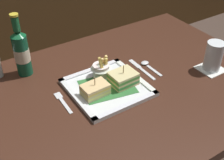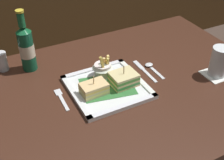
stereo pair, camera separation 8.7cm
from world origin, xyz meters
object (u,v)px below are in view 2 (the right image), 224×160
Objects in this scene: fries_cup at (103,68)px; knife at (144,70)px; square_plate at (107,87)px; water_glass at (219,63)px; spoon at (151,67)px; pepper_shaker at (2,62)px; beer_bottle at (26,47)px; fork at (61,98)px; sandwich_half_left at (94,89)px; dining_table at (116,106)px; sandwich_half_right at (124,79)px.

fries_cup is 0.60× the size of knife.
knife is at bearing 11.88° from square_plate.
water_glass is at bearing -33.56° from knife.
spoon is (0.21, -0.02, -0.05)m from fries_cup.
fries_cup is 1.28× the size of pepper_shaker.
pepper_shaker is at bearing 157.44° from beer_bottle.
pepper_shaker is (-0.52, 0.27, 0.03)m from knife.
knife is at bearing 2.51° from fork.
fries_cup is 0.40× the size of beer_bottle.
square_plate is 0.18m from fork.
square_plate is 0.45m from pepper_shaker.
knife is (0.25, 0.06, -0.03)m from sandwich_half_left.
dining_table is 10.30× the size of water_glass.
sandwich_half_left is at bearing -20.70° from fork.
dining_table is 9.57× the size of fork.
water_glass reaches higher than spoon.
dining_table is at bearing 2.34° from sandwich_half_left.
sandwich_half_right is at bearing -7.45° from dining_table.
fries_cup is at bearing 78.48° from square_plate.
dining_table is 12.51× the size of sandwich_half_right.
dining_table is at bearing -47.88° from beer_bottle.
beer_bottle reaches higher than sandwich_half_right.
sandwich_half_left is 0.12m from fries_cup.
fries_cup is 0.84× the size of spoon.
water_glass reaches higher than dining_table.
square_plate reaches higher than dining_table.
beer_bottle reaches higher than sandwich_half_left.
sandwich_half_left is 0.30m from spoon.
dining_table is 4.86× the size of beer_bottle.
sandwich_half_left is (-0.06, -0.02, 0.03)m from square_plate.
fork is at bearing -62.46° from pepper_shaker.
dining_table is 12.13× the size of fries_cup.
knife is at bearing 24.86° from sandwich_half_right.
pepper_shaker is (-0.76, 0.43, -0.02)m from water_glass.
sandwich_half_right is at bearing -40.47° from pepper_shaker.
beer_bottle is (-0.24, 0.20, 0.05)m from fries_cup.
square_plate is 2.69× the size of fries_cup.
spoon is at bearing -25.86° from pepper_shaker.
water_glass reaches higher than sandwich_half_left.
spoon is at bearing -6.01° from fries_cup.
fork is at bearing 172.29° from square_plate.
beer_bottle reaches higher than fork.
square_plate is at bearing -50.08° from beer_bottle.
pepper_shaker is (-0.55, 0.27, 0.03)m from spoon.
knife reaches higher than dining_table.
dining_table is at bearing -76.98° from fries_cup.
spoon is 0.61m from pepper_shaker.
beer_bottle reaches higher than knife.
beer_bottle is (-0.23, 0.27, 0.10)m from square_plate.
knife is 0.58m from pepper_shaker.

